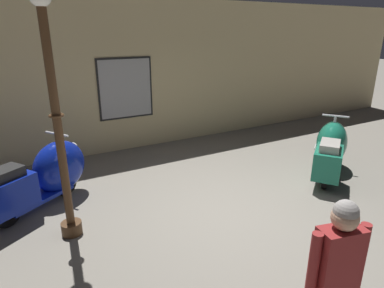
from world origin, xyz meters
TOP-DOWN VIEW (x-y plane):
  - ground_plane at (0.00, 0.00)m, footprint 60.00×60.00m
  - showroom_back_wall at (-0.13, 3.76)m, footprint 18.00×0.63m
  - scooter_0 at (-2.40, 1.73)m, footprint 1.83×1.47m
  - scooter_1 at (2.64, 0.36)m, footprint 1.79×1.49m
  - lamppost at (-2.23, 0.67)m, footprint 0.28×0.28m
  - visitor_0 at (-0.66, -2.33)m, footprint 0.51×0.30m

SIDE VIEW (x-z plane):
  - ground_plane at x=0.00m, z-range 0.00..0.00m
  - scooter_1 at x=2.64m, z-range -0.05..1.07m
  - scooter_0 at x=-2.40m, z-range -0.05..1.08m
  - visitor_0 at x=-0.66m, z-range 0.12..1.66m
  - lamppost at x=-2.23m, z-range 0.03..3.24m
  - showroom_back_wall at x=-0.13m, z-range 0.00..3.41m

